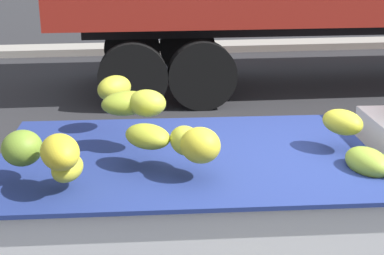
# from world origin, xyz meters

# --- Properties ---
(curb_strip) EXTENTS (80.00, 0.80, 0.16)m
(curb_strip) POSITION_xyz_m (0.00, 9.59, 0.08)
(curb_strip) COLOR gray
(curb_strip) RESTS_ON ground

